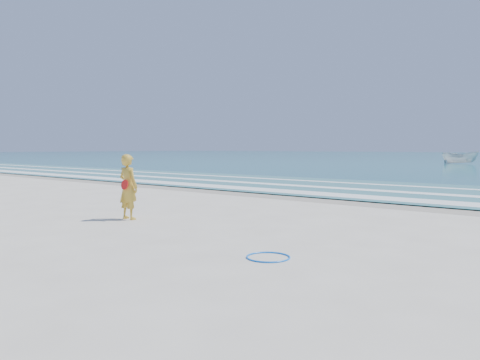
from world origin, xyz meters
The scene contains 9 objects.
ground centered at (0.00, 0.00, 0.00)m, with size 400.00×400.00×0.00m, color silver.
wet_sand centered at (0.00, 9.00, 0.00)m, with size 400.00×2.40×0.00m, color #B2A893.
shallow centered at (0.00, 14.00, 0.04)m, with size 400.00×10.00×0.01m, color #59B7AD.
foam_near centered at (0.00, 10.30, 0.05)m, with size 400.00×1.40×0.01m, color white.
foam_mid centered at (0.00, 13.20, 0.05)m, with size 400.00×0.90×0.01m, color white.
foam_far centered at (0.00, 16.50, 0.05)m, with size 400.00×0.60×0.01m, color white.
hoop centered at (4.37, -0.07, 0.01)m, with size 0.79×0.79×0.03m, color #0E77FF.
boat centered at (-6.07, 52.70, 0.81)m, with size 1.49×3.96×1.53m, color silver.
woman centered at (-1.26, 1.12, 0.90)m, with size 0.67×0.45×1.79m.
Camera 1 is at (9.24, -6.73, 1.97)m, focal length 35.00 mm.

